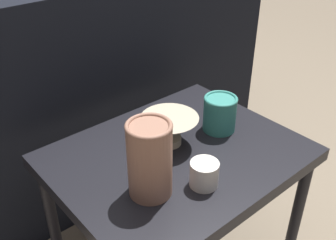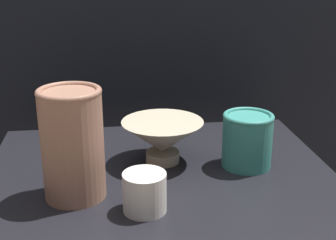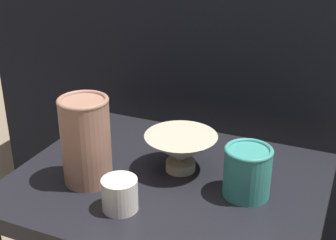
{
  "view_description": "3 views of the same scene",
  "coord_description": "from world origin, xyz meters",
  "px_view_note": "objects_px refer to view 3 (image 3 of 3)",
  "views": [
    {
      "loc": [
        -0.62,
        -0.68,
        1.15
      ],
      "look_at": [
        0.02,
        0.06,
        0.55
      ],
      "focal_mm": 42.0,
      "sensor_mm": 36.0,
      "label": 1
    },
    {
      "loc": [
        -0.09,
        -0.85,
        0.89
      ],
      "look_at": [
        0.03,
        0.08,
        0.56
      ],
      "focal_mm": 50.0,
      "sensor_mm": 36.0,
      "label": 2
    },
    {
      "loc": [
        0.37,
        -0.85,
        1.04
      ],
      "look_at": [
        -0.03,
        0.06,
        0.6
      ],
      "focal_mm": 50.0,
      "sensor_mm": 36.0,
      "label": 3
    }
  ],
  "objects_px": {
    "vase_textured_left": "(86,140)",
    "vase_colorful_right": "(247,171)",
    "bowl": "(181,149)",
    "cup": "(120,194)"
  },
  "relations": [
    {
      "from": "vase_textured_left",
      "to": "vase_colorful_right",
      "type": "height_order",
      "value": "vase_textured_left"
    },
    {
      "from": "vase_colorful_right",
      "to": "vase_textured_left",
      "type": "bearing_deg",
      "value": -165.76
    },
    {
      "from": "vase_textured_left",
      "to": "cup",
      "type": "xyz_separation_m",
      "value": [
        0.12,
        -0.07,
        -0.07
      ]
    },
    {
      "from": "bowl",
      "to": "cup",
      "type": "distance_m",
      "value": 0.21
    },
    {
      "from": "bowl",
      "to": "vase_textured_left",
      "type": "relative_size",
      "value": 0.85
    },
    {
      "from": "cup",
      "to": "vase_textured_left",
      "type": "bearing_deg",
      "value": 150.09
    },
    {
      "from": "bowl",
      "to": "vase_colorful_right",
      "type": "bearing_deg",
      "value": -13.71
    },
    {
      "from": "vase_textured_left",
      "to": "vase_colorful_right",
      "type": "bearing_deg",
      "value": 14.24
    },
    {
      "from": "vase_colorful_right",
      "to": "cup",
      "type": "relative_size",
      "value": 1.51
    },
    {
      "from": "vase_textured_left",
      "to": "cup",
      "type": "distance_m",
      "value": 0.15
    }
  ]
}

